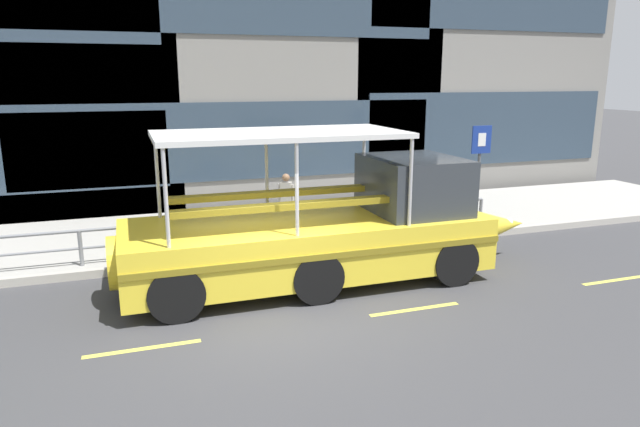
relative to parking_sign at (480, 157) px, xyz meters
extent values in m
plane|color=#3D3D3F|center=(-6.84, -4.00, -2.02)|extent=(120.00, 120.00, 0.00)
cube|color=#A8A59E|center=(-6.84, 1.60, -1.93)|extent=(32.00, 4.80, 0.18)
cube|color=#B2ADA3|center=(-6.84, -0.89, -1.93)|extent=(32.00, 0.18, 0.18)
cube|color=#DBD64C|center=(-9.24, -4.67, -2.01)|extent=(1.80, 0.12, 0.01)
cube|color=#DBD64C|center=(-4.44, -4.67, -2.01)|extent=(1.80, 0.12, 0.01)
cube|color=#DBD64C|center=(0.36, -4.67, -2.01)|extent=(1.80, 0.12, 0.01)
cube|color=#2D3D4C|center=(-5.91, 4.37, 0.20)|extent=(13.22, 0.06, 2.43)
cube|color=#2D3D4C|center=(3.38, 4.37, 0.34)|extent=(9.63, 0.06, 2.59)
cylinder|color=gray|center=(-6.14, -0.55, -1.06)|extent=(11.78, 0.07, 0.07)
cylinder|color=gray|center=(-6.14, -0.55, -1.45)|extent=(11.78, 0.06, 0.06)
cylinder|color=gray|center=(-10.34, -0.55, -1.45)|extent=(0.09, 0.09, 0.78)
cylinder|color=gray|center=(-8.66, -0.55, -1.45)|extent=(0.09, 0.09, 0.78)
cylinder|color=gray|center=(-6.98, -0.55, -1.45)|extent=(0.09, 0.09, 0.78)
cylinder|color=gray|center=(-5.29, -0.55, -1.45)|extent=(0.09, 0.09, 0.78)
cylinder|color=gray|center=(-3.61, -0.55, -1.45)|extent=(0.09, 0.09, 0.78)
cylinder|color=gray|center=(-1.93, -0.55, -1.45)|extent=(0.09, 0.09, 0.78)
cylinder|color=gray|center=(-0.25, -0.55, -1.45)|extent=(0.09, 0.09, 0.78)
cylinder|color=#4C4F54|center=(0.00, 0.03, -0.50)|extent=(0.08, 0.08, 2.68)
cube|color=navy|center=(0.00, -0.02, 0.49)|extent=(0.60, 0.04, 0.76)
cube|color=white|center=(0.00, -0.04, 0.49)|extent=(0.24, 0.01, 0.36)
cube|color=yellow|center=(-5.85, -2.60, -1.21)|extent=(7.39, 2.58, 1.07)
cone|color=yellow|center=(-1.33, -2.60, -1.21)|extent=(1.66, 1.01, 1.01)
cylinder|color=yellow|center=(-9.55, -2.60, -1.21)|extent=(0.37, 1.01, 1.01)
cube|color=olive|center=(-5.85, -3.91, -1.07)|extent=(7.39, 0.04, 0.12)
sphere|color=white|center=(-0.91, -2.60, -1.16)|extent=(0.22, 0.22, 0.22)
cube|color=#33383D|center=(-3.45, -2.60, -0.09)|extent=(1.85, 2.17, 1.16)
cube|color=silver|center=(-6.41, -2.60, 1.07)|extent=(4.81, 2.38, 0.10)
cylinder|color=#B2B2B7|center=(-4.13, -1.46, 0.17)|extent=(0.07, 0.07, 1.70)
cylinder|color=#B2B2B7|center=(-4.13, -3.73, 0.17)|extent=(0.07, 0.07, 1.70)
cylinder|color=#B2B2B7|center=(-6.41, -1.46, 0.17)|extent=(0.07, 0.07, 1.70)
cylinder|color=#B2B2B7|center=(-6.41, -3.73, 0.17)|extent=(0.07, 0.07, 1.70)
cylinder|color=#B2B2B7|center=(-8.69, -1.46, 0.17)|extent=(0.07, 0.07, 1.70)
cylinder|color=#B2B2B7|center=(-8.69, -3.73, 0.17)|extent=(0.07, 0.07, 1.70)
cube|color=olive|center=(-6.41, -1.98, -0.23)|extent=(4.42, 0.28, 0.12)
cube|color=olive|center=(-6.41, -3.22, -0.23)|extent=(4.42, 0.28, 0.12)
cylinder|color=black|center=(-3.08, -1.41, -1.52)|extent=(1.00, 0.28, 1.00)
cylinder|color=black|center=(-3.08, -3.79, -1.52)|extent=(1.00, 0.28, 1.00)
cylinder|color=black|center=(-6.04, -1.41, -1.52)|extent=(1.00, 0.28, 1.00)
cylinder|color=black|center=(-6.04, -3.79, -1.52)|extent=(1.00, 0.28, 1.00)
cylinder|color=black|center=(-8.63, -1.41, -1.52)|extent=(1.00, 0.28, 1.00)
cylinder|color=black|center=(-8.63, -3.79, -1.52)|extent=(1.00, 0.28, 1.00)
cylinder|color=#1E2338|center=(-2.80, 0.35, -1.40)|extent=(0.11, 0.11, 0.88)
cylinder|color=#1E2338|center=(-2.68, 0.23, -1.40)|extent=(0.11, 0.11, 0.88)
cube|color=#B7B2A8|center=(-2.74, 0.29, -0.65)|extent=(0.37, 0.37, 0.62)
cylinder|color=#B7B2A8|center=(-2.89, 0.45, -0.68)|extent=(0.08, 0.08, 0.56)
cylinder|color=#B7B2A8|center=(-2.59, 0.13, -0.68)|extent=(0.08, 0.08, 0.56)
sphere|color=#936B4C|center=(-2.74, 0.29, -0.19)|extent=(0.24, 0.24, 0.24)
cylinder|color=#47423D|center=(-5.36, 1.05, -1.46)|extent=(0.09, 0.09, 0.75)
cylinder|color=#47423D|center=(-5.23, 0.98, -1.46)|extent=(0.09, 0.09, 0.75)
cube|color=#B7B2A8|center=(-5.29, 1.02, -0.83)|extent=(0.32, 0.27, 0.53)
cylinder|color=#B7B2A8|center=(-5.46, 1.10, -0.85)|extent=(0.07, 0.07, 0.48)
cylinder|color=#B7B2A8|center=(-5.13, 0.93, -0.85)|extent=(0.07, 0.07, 0.48)
sphere|color=#936B4C|center=(-5.29, 1.02, -0.44)|extent=(0.21, 0.21, 0.21)
camera|label=1|loc=(-9.27, -13.32, 2.14)|focal=31.85mm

